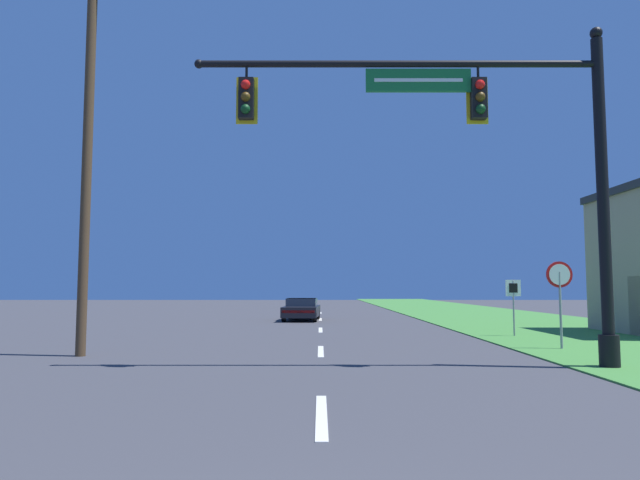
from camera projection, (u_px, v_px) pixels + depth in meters
name	position (u px, v px, depth m)	size (l,w,h in m)	color
grass_verge_right	(507.00, 319.00, 31.90)	(10.00, 110.00, 0.04)	#428438
road_center_line	(320.00, 330.00, 23.92)	(0.16, 34.80, 0.01)	silver
signal_mast	(499.00, 156.00, 12.99)	(9.55, 0.47, 7.78)	black
car_ahead	(301.00, 309.00, 31.16)	(2.04, 4.54, 1.19)	black
stop_sign	(559.00, 285.00, 16.50)	(0.76, 0.07, 2.50)	gray
route_sign_post	(513.00, 295.00, 20.78)	(0.55, 0.06, 2.03)	gray
utility_pole_near	(87.00, 148.00, 15.32)	(1.80, 0.26, 10.71)	#4C3823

